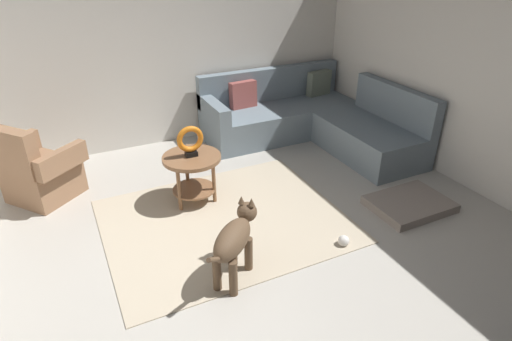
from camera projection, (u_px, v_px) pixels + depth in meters
ground_plane at (240, 272)px, 3.67m from camera, size 6.00×6.00×0.10m
wall_back at (142, 43)px, 5.34m from camera, size 6.00×0.12×2.70m
area_rug at (225, 221)px, 4.26m from camera, size 2.30×1.90×0.01m
sectional_couch at (311, 121)px, 5.88m from camera, size 2.20×2.25×0.88m
armchair at (38, 172)px, 4.50m from camera, size 0.97×1.00×0.88m
side_table at (192, 167)px, 4.39m from camera, size 0.60×0.60×0.54m
torus_sculpture at (190, 141)px, 4.25m from camera, size 0.28×0.08×0.33m
dog_bed_mat at (409, 204)px, 4.45m from camera, size 0.80×0.60×0.09m
dog at (235, 239)px, 3.38m from camera, size 0.66×0.61×0.63m
dog_toy_ball at (344, 241)px, 3.89m from camera, size 0.10×0.10×0.10m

